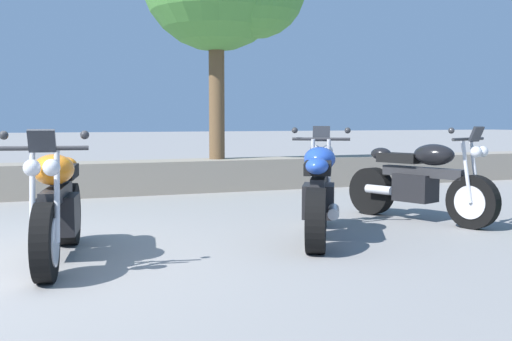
{
  "coord_description": "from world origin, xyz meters",
  "views": [
    {
      "loc": [
        0.4,
        -5.45,
        1.24
      ],
      "look_at": [
        2.93,
        1.2,
        0.65
      ],
      "focal_mm": 42.23,
      "sensor_mm": 36.0,
      "label": 1
    }
  ],
  "objects": [
    {
      "name": "motorcycle_blue_centre",
      "position": [
        3.26,
        0.2,
        0.49
      ],
      "size": [
        1.18,
        1.88,
        1.18
      ],
      "color": "black",
      "rests_on": "ground"
    },
    {
      "name": "stone_wall",
      "position": [
        0.0,
        4.8,
        0.28
      ],
      "size": [
        36.0,
        0.8,
        0.55
      ],
      "primitive_type": "cube",
      "color": "gray",
      "rests_on": "ground"
    },
    {
      "name": "motorcycle_black_far_right",
      "position": [
        4.92,
        0.71,
        0.49
      ],
      "size": [
        0.99,
        1.98,
        1.18
      ],
      "color": "black",
      "rests_on": "ground"
    },
    {
      "name": "motorcycle_orange_near_left",
      "position": [
        0.63,
        0.06,
        0.49
      ],
      "size": [
        0.72,
        2.06,
        1.18
      ],
      "color": "black",
      "rests_on": "ground"
    }
  ]
}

